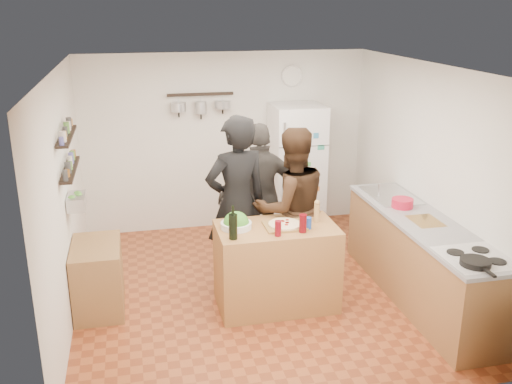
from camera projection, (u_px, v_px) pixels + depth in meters
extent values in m
plane|color=brown|center=(258.00, 290.00, 6.52)|extent=(4.20, 4.20, 0.00)
plane|color=white|center=(258.00, 68.00, 5.73)|extent=(4.20, 4.20, 0.00)
plane|color=silver|center=(226.00, 142.00, 8.07)|extent=(4.00, 0.00, 4.00)
plane|color=silver|center=(64.00, 199.00, 5.72)|extent=(0.00, 4.20, 4.20)
plane|color=silver|center=(428.00, 175.00, 6.54)|extent=(0.00, 4.20, 4.20)
cube|color=#9F6B3A|center=(276.00, 266.00, 6.07)|extent=(1.25, 0.72, 0.91)
cube|color=olive|center=(285.00, 226.00, 5.92)|extent=(0.42, 0.34, 0.02)
cylinder|color=beige|center=(285.00, 224.00, 5.91)|extent=(0.34, 0.34, 0.02)
cylinder|color=silver|center=(236.00, 225.00, 5.88)|extent=(0.32, 0.32, 0.06)
cylinder|color=black|center=(233.00, 227.00, 5.58)|extent=(0.08, 0.08, 0.26)
cylinder|color=#620812|center=(278.00, 228.00, 5.67)|extent=(0.07, 0.07, 0.16)
cylinder|color=#54070D|center=(303.00, 223.00, 5.76)|extent=(0.08, 0.08, 0.19)
cylinder|color=#AD8348|center=(317.00, 213.00, 6.03)|extent=(0.06, 0.06, 0.19)
cylinder|color=#1B3E94|center=(308.00, 223.00, 5.86)|extent=(0.07, 0.07, 0.12)
imported|color=black|center=(237.00, 204.00, 6.32)|extent=(0.83, 0.64, 2.00)
imported|color=black|center=(291.00, 208.00, 6.42)|extent=(0.98, 0.81, 1.85)
imported|color=#322F2D|center=(261.00, 196.00, 6.91)|extent=(1.06, 0.46, 1.79)
cube|color=#9E7042|center=(421.00, 261.00, 6.22)|extent=(0.63, 2.63, 0.90)
cube|color=white|center=(476.00, 258.00, 5.19)|extent=(0.60, 0.62, 0.02)
cylinder|color=black|center=(475.00, 262.00, 5.03)|extent=(0.27, 0.27, 0.05)
cube|color=silver|center=(390.00, 196.00, 6.86)|extent=(0.50, 0.80, 0.03)
cube|color=olive|center=(425.00, 222.00, 6.06)|extent=(0.30, 0.40, 0.02)
cylinder|color=red|center=(402.00, 203.00, 6.44)|extent=(0.24, 0.24, 0.10)
cube|color=white|center=(296.00, 168.00, 8.05)|extent=(0.70, 0.68, 1.80)
cylinder|color=silver|center=(292.00, 76.00, 7.96)|extent=(0.30, 0.03, 0.30)
cube|color=black|center=(70.00, 169.00, 5.84)|extent=(0.12, 1.00, 0.02)
cube|color=black|center=(67.00, 136.00, 5.73)|extent=(0.12, 1.00, 0.02)
cube|color=silver|center=(77.00, 201.00, 5.95)|extent=(0.18, 0.35, 0.14)
cube|color=#95683E|center=(98.00, 277.00, 6.02)|extent=(0.50, 0.80, 0.73)
cube|color=black|center=(200.00, 94.00, 7.69)|extent=(0.90, 0.04, 0.04)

